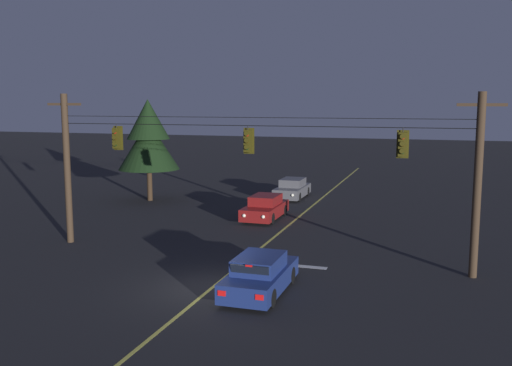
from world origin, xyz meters
name	(u,v)px	position (x,y,z in m)	size (l,w,h in m)	color
ground_plane	(212,288)	(0.00, 0.00, 0.00)	(180.00, 180.00, 0.00)	black
lane_centre_stripe	(284,229)	(0.00, 10.39, 0.00)	(0.14, 60.00, 0.01)	#D1C64C
stop_bar_paint	(287,265)	(1.90, 3.79, 0.00)	(3.40, 0.36, 0.01)	silver
signal_span_assembly	(249,173)	(0.00, 4.39, 3.76)	(20.32, 0.32, 7.22)	#38281C
traffic_light_leftmost	(116,138)	(-6.48, 4.37, 5.16)	(0.48, 0.41, 1.22)	black
traffic_light_left_inner	(248,141)	(-0.05, 4.37, 5.16)	(0.48, 0.41, 1.22)	black
traffic_light_centre	(402,144)	(6.41, 4.37, 5.16)	(0.48, 0.41, 1.22)	black
car_waiting_near_lane	(260,275)	(1.85, 0.09, 0.65)	(1.80, 4.33, 1.39)	navy
car_oncoming_lead	(265,208)	(-1.79, 12.72, 0.65)	(1.80, 4.42, 1.39)	maroon
car_oncoming_trailing	(292,189)	(-2.05, 20.31, 0.65)	(1.80, 4.42, 1.39)	#4C4C51
tree_verge_near	(148,138)	(-11.27, 16.27, 4.37)	(4.20, 4.20, 7.03)	#332316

